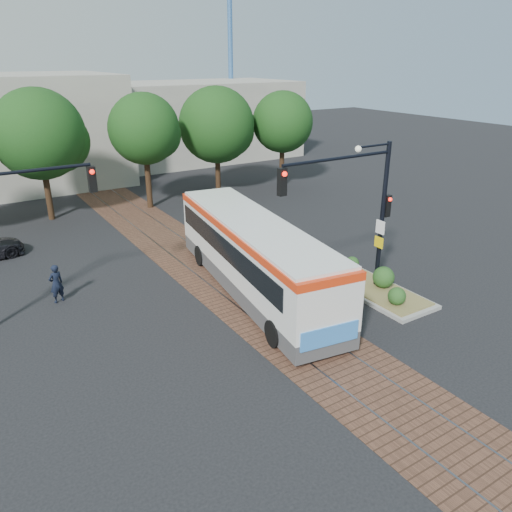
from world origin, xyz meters
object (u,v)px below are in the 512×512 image
object	(u,v)px
city_bus	(254,253)
signal_pole_main	(362,198)
traffic_island	(373,283)
officer	(56,284)

from	to	relation	value
city_bus	signal_pole_main	bearing A→B (deg)	-29.80
traffic_island	officer	bearing A→B (deg)	152.18
city_bus	traffic_island	distance (m)	5.20
traffic_island	officer	world-z (taller)	officer
city_bus	traffic_island	xyz separation A→B (m)	(4.25, -2.64, -1.40)
city_bus	officer	bearing A→B (deg)	162.65
traffic_island	signal_pole_main	distance (m)	3.95
city_bus	officer	xyz separation A→B (m)	(-7.19, 3.40, -0.93)
city_bus	traffic_island	bearing A→B (deg)	-23.90
signal_pole_main	traffic_island	bearing A→B (deg)	-5.36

